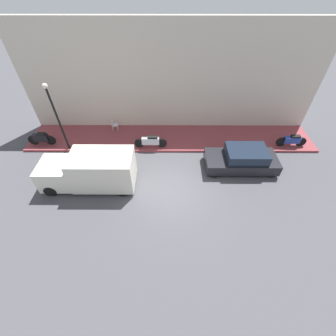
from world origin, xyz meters
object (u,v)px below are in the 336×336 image
object	(u,v)px
parked_car	(242,159)
delivery_van	(89,171)
streetlamp	(55,111)
scooter_silver	(151,141)
cafe_chair	(114,124)
motorcycle_blue	(292,140)
motorcycle_black	(41,138)

from	to	relation	value
parked_car	delivery_van	bearing A→B (deg)	99.11
parked_car	streetlamp	world-z (taller)	streetlamp
scooter_silver	cafe_chair	world-z (taller)	scooter_silver
parked_car	motorcycle_blue	world-z (taller)	parked_car
streetlamp	scooter_silver	bearing A→B (deg)	-88.62
cafe_chair	scooter_silver	bearing A→B (deg)	-125.36
motorcycle_black	scooter_silver	bearing A→B (deg)	-92.07
parked_car	scooter_silver	world-z (taller)	parked_car
motorcycle_black	motorcycle_blue	xyz separation A→B (m)	(-0.10, -16.49, -0.03)
delivery_van	streetlamp	xyz separation A→B (m)	(3.02, 2.32, 1.80)
scooter_silver	cafe_chair	size ratio (longest dim) A/B	2.57
parked_car	scooter_silver	bearing A→B (deg)	72.25
delivery_van	motorcycle_blue	distance (m)	12.79
scooter_silver	streetlamp	bearing A→B (deg)	91.38
parked_car	scooter_silver	xyz separation A→B (m)	(1.77, 5.53, -0.04)
scooter_silver	motorcycle_blue	bearing A→B (deg)	-89.02
scooter_silver	cafe_chair	distance (m)	3.35
delivery_van	cafe_chair	world-z (taller)	delivery_van
motorcycle_black	cafe_chair	world-z (taller)	motorcycle_black
streetlamp	cafe_chair	world-z (taller)	streetlamp
scooter_silver	motorcycle_black	bearing A→B (deg)	87.93
motorcycle_blue	scooter_silver	xyz separation A→B (m)	(-0.16, 9.25, 0.01)
motorcycle_blue	streetlamp	world-z (taller)	streetlamp
delivery_van	streetlamp	size ratio (longest dim) A/B	1.15
delivery_van	scooter_silver	size ratio (longest dim) A/B	2.38
parked_car	motorcycle_black	size ratio (longest dim) A/B	2.33
motorcycle_blue	streetlamp	distance (m)	14.84
motorcycle_blue	streetlamp	size ratio (longest dim) A/B	0.45
scooter_silver	cafe_chair	xyz separation A→B (m)	(1.94, 2.74, 0.02)
parked_car	delivery_van	world-z (taller)	delivery_van
parked_car	motorcycle_black	xyz separation A→B (m)	(2.03, 12.77, -0.03)
motorcycle_blue	cafe_chair	distance (m)	12.12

